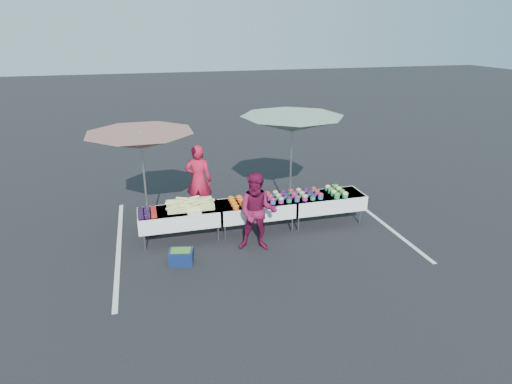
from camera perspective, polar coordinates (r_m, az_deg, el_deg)
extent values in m
plane|color=black|center=(10.43, 0.00, -5.13)|extent=(80.00, 80.00, 0.00)
cube|color=silver|center=(10.16, -17.83, -6.96)|extent=(0.10, 5.00, 0.00)
cube|color=silver|center=(11.60, 15.47, -3.11)|extent=(0.10, 5.00, 0.00)
cube|color=white|center=(9.85, -10.17, -2.45)|extent=(1.80, 0.75, 0.04)
cube|color=white|center=(9.91, -10.11, -3.30)|extent=(1.86, 0.81, 0.36)
cylinder|color=slate|center=(9.79, -14.60, -6.45)|extent=(0.04, 0.04, 0.39)
cylinder|color=slate|center=(10.32, -14.69, -4.98)|extent=(0.04, 0.04, 0.39)
cylinder|color=slate|center=(9.89, -5.06, -5.49)|extent=(0.04, 0.04, 0.39)
cylinder|color=slate|center=(10.42, -5.65, -4.08)|extent=(0.04, 0.04, 0.39)
cube|color=white|center=(10.12, 0.00, -1.43)|extent=(1.80, 0.75, 0.04)
cube|color=white|center=(10.19, 0.00, -2.26)|extent=(1.86, 0.81, 0.36)
cylinder|color=slate|center=(9.92, -4.15, -5.38)|extent=(0.04, 0.04, 0.39)
cylinder|color=slate|center=(10.44, -4.78, -3.98)|extent=(0.04, 0.04, 0.39)
cylinder|color=slate|center=(10.31, 4.84, -4.32)|extent=(0.04, 0.04, 0.39)
cylinder|color=slate|center=(10.82, 3.79, -3.03)|extent=(0.04, 0.04, 0.39)
cube|color=white|center=(10.70, 9.34, -0.44)|extent=(1.80, 0.75, 0.04)
cube|color=white|center=(10.76, 9.29, -1.23)|extent=(1.86, 0.81, 0.36)
cylinder|color=slate|center=(10.37, 5.68, -4.21)|extent=(0.04, 0.04, 0.39)
cylinder|color=slate|center=(10.87, 4.59, -2.93)|extent=(0.04, 0.04, 0.39)
cylinder|color=slate|center=(11.02, 13.70, -3.16)|extent=(0.04, 0.04, 0.39)
cylinder|color=slate|center=(11.49, 12.33, -2.00)|extent=(0.04, 0.04, 0.39)
cube|color=black|center=(9.56, -15.11, -3.23)|extent=(0.12, 0.12, 0.08)
cube|color=black|center=(9.69, -15.13, -2.90)|extent=(0.12, 0.12, 0.08)
cube|color=black|center=(9.81, -15.14, -2.58)|extent=(0.12, 0.12, 0.08)
cube|color=black|center=(9.94, -15.15, -2.27)|extent=(0.12, 0.12, 0.08)
cube|color=black|center=(9.55, -14.28, -3.16)|extent=(0.12, 0.12, 0.08)
cube|color=black|center=(9.68, -14.30, -2.83)|extent=(0.12, 0.12, 0.08)
cube|color=black|center=(9.81, -14.33, -2.50)|extent=(0.12, 0.12, 0.08)
cube|color=black|center=(9.94, -14.35, -2.19)|extent=(0.12, 0.12, 0.08)
cube|color=maroon|center=(9.55, -13.44, -3.08)|extent=(0.12, 0.12, 0.08)
cube|color=maroon|center=(9.68, -13.48, -2.75)|extent=(0.12, 0.12, 0.08)
cube|color=maroon|center=(9.81, -13.51, -2.43)|extent=(0.12, 0.12, 0.08)
cube|color=maroon|center=(9.94, -13.55, -2.11)|extent=(0.12, 0.12, 0.08)
cube|color=#B4C565|center=(9.88, -8.79, -1.72)|extent=(1.05, 0.55, 0.14)
cylinder|color=#B4C565|center=(10.04, -7.18, -1.04)|extent=(0.27, 0.09, 0.10)
cylinder|color=#B4C565|center=(9.85, -11.05, -1.27)|extent=(0.27, 0.14, 0.07)
cylinder|color=#B4C565|center=(9.73, -8.11, -1.09)|extent=(0.27, 0.14, 0.09)
cylinder|color=#B4C565|center=(9.86, -11.28, -1.62)|extent=(0.27, 0.15, 0.10)
cylinder|color=#B4C565|center=(9.78, -9.82, -1.44)|extent=(0.27, 0.15, 0.08)
cylinder|color=#B4C565|center=(9.86, -9.08, -1.00)|extent=(0.27, 0.10, 0.10)
cylinder|color=#B4C565|center=(9.75, -9.00, -1.28)|extent=(0.27, 0.07, 0.08)
cylinder|color=#B4C565|center=(9.67, -9.45, -1.79)|extent=(0.27, 0.14, 0.09)
cylinder|color=#B4C565|center=(10.01, -9.87, -0.85)|extent=(0.27, 0.12, 0.08)
cylinder|color=#B4C565|center=(10.00, -6.29, -1.00)|extent=(0.27, 0.16, 0.08)
cylinder|color=#B4C565|center=(9.78, -10.62, -1.43)|extent=(0.27, 0.11, 0.07)
cylinder|color=#B4C565|center=(9.64, -9.15, -2.10)|extent=(0.27, 0.10, 0.07)
cylinder|color=#B4C565|center=(9.98, -8.31, -0.75)|extent=(0.27, 0.12, 0.08)
cylinder|color=#B4C565|center=(9.61, -11.22, -2.04)|extent=(0.27, 0.15, 0.08)
cylinder|color=#B4C565|center=(9.84, -10.83, -1.18)|extent=(0.27, 0.10, 0.08)
cylinder|color=#B4C565|center=(9.82, -7.58, -1.27)|extent=(0.27, 0.16, 0.10)
cylinder|color=#B4C565|center=(9.73, -10.43, -1.25)|extent=(0.27, 0.12, 0.09)
cylinder|color=#B4C565|center=(9.64, -7.07, -1.37)|extent=(0.27, 0.09, 0.07)
cylinder|color=#B4C565|center=(9.70, -6.71, -1.64)|extent=(0.27, 0.10, 0.09)
cylinder|color=#B4C565|center=(9.76, -7.27, -1.62)|extent=(0.27, 0.12, 0.09)
cylinder|color=#B4C565|center=(10.08, -8.41, -0.99)|extent=(0.27, 0.10, 0.08)
cylinder|color=#B4C565|center=(9.86, -6.65, -0.97)|extent=(0.27, 0.14, 0.10)
cylinder|color=#B4C565|center=(10.08, -7.19, -0.92)|extent=(0.27, 0.12, 0.07)
cylinder|color=#B4C565|center=(10.05, -7.53, -1.01)|extent=(0.27, 0.07, 0.10)
cube|color=white|center=(9.58, -8.23, -2.72)|extent=(0.30, 0.25, 0.05)
cylinder|color=#E75219|center=(9.74, -2.70, -2.11)|extent=(0.15, 0.15, 0.05)
ellipsoid|color=#C3710B|center=(9.72, -2.70, -1.90)|extent=(0.15, 0.15, 0.08)
cylinder|color=#E75219|center=(9.90, -2.92, -1.72)|extent=(0.15, 0.15, 0.05)
ellipsoid|color=#C3710B|center=(9.88, -2.93, -1.50)|extent=(0.15, 0.15, 0.08)
cylinder|color=#E75219|center=(10.06, -3.14, -1.33)|extent=(0.15, 0.15, 0.05)
ellipsoid|color=#C3710B|center=(10.05, -3.15, -1.12)|extent=(0.15, 0.15, 0.08)
cylinder|color=#E75219|center=(10.22, -3.36, -0.96)|extent=(0.15, 0.15, 0.05)
ellipsoid|color=#C3710B|center=(10.21, -3.36, -0.75)|extent=(0.15, 0.15, 0.08)
cylinder|color=#E75219|center=(9.78, -1.55, -1.99)|extent=(0.15, 0.15, 0.05)
ellipsoid|color=#C3710B|center=(9.76, -1.55, -1.78)|extent=(0.15, 0.15, 0.08)
cylinder|color=#E75219|center=(9.94, -1.80, -1.60)|extent=(0.15, 0.15, 0.05)
ellipsoid|color=#C3710B|center=(9.92, -1.80, -1.39)|extent=(0.15, 0.15, 0.08)
cylinder|color=#E75219|center=(10.10, -2.04, -1.22)|extent=(0.15, 0.15, 0.05)
ellipsoid|color=#C3710B|center=(10.09, -2.04, -1.01)|extent=(0.15, 0.15, 0.08)
cylinder|color=#E75219|center=(10.26, -2.27, -0.85)|extent=(0.15, 0.15, 0.05)
ellipsoid|color=#C3710B|center=(10.25, -2.27, -0.64)|extent=(0.15, 0.15, 0.08)
cylinder|color=#E75219|center=(9.82, -0.42, -1.88)|extent=(0.15, 0.15, 0.05)
ellipsoid|color=#C3710B|center=(9.81, -0.42, -1.66)|extent=(0.15, 0.15, 0.08)
cylinder|color=#E75219|center=(9.98, -0.68, -1.49)|extent=(0.15, 0.15, 0.05)
ellipsoid|color=#C3710B|center=(9.97, -0.68, -1.27)|extent=(0.15, 0.15, 0.08)
cylinder|color=#E75219|center=(10.14, -0.94, -1.11)|extent=(0.15, 0.15, 0.05)
ellipsoid|color=#C3710B|center=(10.13, -0.94, -0.90)|extent=(0.15, 0.15, 0.08)
cylinder|color=#E75219|center=(10.31, -1.18, -0.74)|extent=(0.15, 0.15, 0.05)
ellipsoid|color=#C3710B|center=(10.29, -1.18, -0.54)|extent=(0.15, 0.15, 0.08)
cylinder|color=#2559AD|center=(9.99, 2.27, -1.32)|extent=(0.13, 0.13, 0.10)
ellipsoid|color=maroon|center=(9.97, 2.27, -1.00)|extent=(0.14, 0.14, 0.10)
cylinder|color=#9B2188|center=(10.19, 1.90, -0.86)|extent=(0.13, 0.13, 0.10)
ellipsoid|color=maroon|center=(10.17, 1.90, -0.55)|extent=(0.14, 0.14, 0.10)
cylinder|color=#208358|center=(10.38, 1.55, -0.43)|extent=(0.13, 0.13, 0.10)
ellipsoid|color=maroon|center=(10.36, 1.55, -0.12)|extent=(0.14, 0.14, 0.10)
cylinder|color=#9B2188|center=(10.05, 3.36, -1.20)|extent=(0.13, 0.13, 0.10)
ellipsoid|color=#A37B4F|center=(10.03, 3.36, -0.89)|extent=(0.14, 0.14, 0.10)
cylinder|color=#208358|center=(10.25, 2.97, -0.75)|extent=(0.13, 0.13, 0.10)
ellipsoid|color=#A37B4F|center=(10.22, 2.98, -0.44)|extent=(0.14, 0.14, 0.10)
cylinder|color=#2559AD|center=(10.44, 2.60, -0.32)|extent=(0.13, 0.13, 0.10)
ellipsoid|color=#A37B4F|center=(10.42, 2.60, -0.01)|extent=(0.14, 0.14, 0.10)
cylinder|color=#208358|center=(10.11, 4.43, -1.09)|extent=(0.13, 0.13, 0.10)
ellipsoid|color=black|center=(10.09, 4.44, -0.78)|extent=(0.14, 0.14, 0.10)
cylinder|color=#2559AD|center=(10.31, 4.03, -0.64)|extent=(0.13, 0.13, 0.10)
ellipsoid|color=black|center=(10.28, 4.04, -0.33)|extent=(0.14, 0.14, 0.10)
cylinder|color=#9B2188|center=(10.50, 3.64, -0.22)|extent=(0.13, 0.13, 0.10)
ellipsoid|color=black|center=(10.48, 3.65, 0.09)|extent=(0.14, 0.14, 0.10)
cylinder|color=#2559AD|center=(10.18, 5.49, -0.98)|extent=(0.13, 0.13, 0.10)
ellipsoid|color=maroon|center=(10.16, 5.51, -0.66)|extent=(0.14, 0.14, 0.10)
cylinder|color=#9B2188|center=(10.37, 5.07, -0.54)|extent=(0.13, 0.13, 0.10)
ellipsoid|color=maroon|center=(10.35, 5.08, -0.23)|extent=(0.14, 0.14, 0.10)
cylinder|color=#208358|center=(10.56, 4.67, -0.11)|extent=(0.13, 0.13, 0.10)
ellipsoid|color=maroon|center=(10.54, 4.68, 0.19)|extent=(0.14, 0.14, 0.10)
cylinder|color=#9B2188|center=(10.25, 6.54, -0.87)|extent=(0.13, 0.13, 0.10)
ellipsoid|color=#A37B4F|center=(10.22, 6.56, -0.55)|extent=(0.14, 0.14, 0.10)
cylinder|color=#208358|center=(10.44, 6.11, -0.43)|extent=(0.13, 0.13, 0.10)
ellipsoid|color=#A37B4F|center=(10.41, 6.12, -0.12)|extent=(0.14, 0.14, 0.10)
cylinder|color=#2559AD|center=(10.63, 5.68, -0.01)|extent=(0.13, 0.13, 0.10)
ellipsoid|color=#A37B4F|center=(10.61, 5.70, 0.29)|extent=(0.14, 0.14, 0.10)
cylinder|color=#208358|center=(10.32, 7.58, -0.76)|extent=(0.13, 0.13, 0.10)
ellipsoid|color=black|center=(10.30, 7.59, -0.45)|extent=(0.14, 0.14, 0.10)
cylinder|color=#2559AD|center=(10.51, 7.12, -0.32)|extent=(0.13, 0.13, 0.10)
ellipsoid|color=black|center=(10.49, 7.14, -0.02)|extent=(0.14, 0.14, 0.10)
cylinder|color=#9B2188|center=(10.70, 6.69, 0.09)|extent=(0.13, 0.13, 0.10)
ellipsoid|color=black|center=(10.68, 6.70, 0.39)|extent=(0.14, 0.14, 0.10)
cylinder|color=#2559AD|center=(10.39, 8.60, -0.65)|extent=(0.13, 0.13, 0.10)
ellipsoid|color=maroon|center=(10.37, 8.62, -0.34)|extent=(0.14, 0.14, 0.10)
cylinder|color=#9B2188|center=(10.58, 8.13, -0.22)|extent=(0.13, 0.13, 0.10)
ellipsoid|color=maroon|center=(10.56, 8.15, 0.08)|extent=(0.14, 0.14, 0.10)
cylinder|color=#208358|center=(10.77, 7.68, 0.19)|extent=(0.13, 0.13, 0.10)
ellipsoid|color=maroon|center=(10.75, 7.69, 0.49)|extent=(0.14, 0.14, 0.10)
cylinder|color=#208358|center=(10.51, 10.73, -0.60)|extent=(0.14, 0.14, 0.08)
ellipsoid|color=#32671B|center=(10.49, 10.75, -0.32)|extent=(0.14, 0.14, 0.11)
cylinder|color=#208358|center=(10.66, 10.32, -0.25)|extent=(0.14, 0.14, 0.08)
ellipsoid|color=#A8B953|center=(10.64, 10.33, 0.02)|extent=(0.14, 0.14, 0.11)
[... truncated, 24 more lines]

